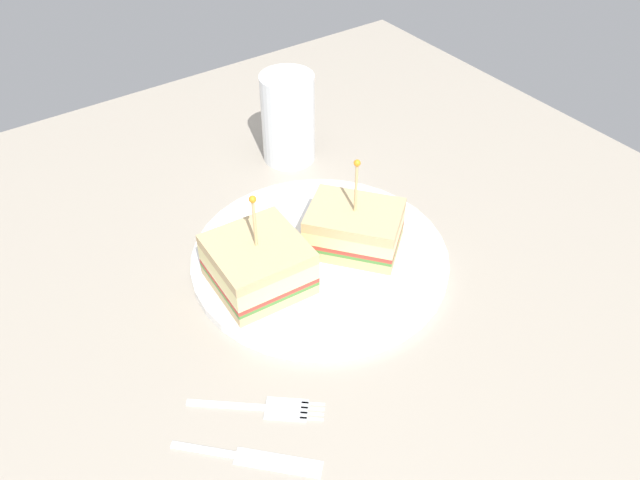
{
  "coord_description": "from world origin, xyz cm",
  "views": [
    {
      "loc": [
        -28.76,
        -41.03,
        46.65
      ],
      "look_at": [
        0.0,
        0.0,
        3.01
      ],
      "focal_mm": 36.41,
      "sensor_mm": 36.0,
      "label": 1
    }
  ],
  "objects_px": {
    "plate": "(320,258)",
    "sandwich_half_back": "(256,262)",
    "drink_glass": "(288,121)",
    "knife": "(254,458)",
    "fork": "(271,408)",
    "sandwich_half_front": "(354,228)"
  },
  "relations": [
    {
      "from": "sandwich_half_front",
      "to": "fork",
      "type": "bearing_deg",
      "value": -146.41
    },
    {
      "from": "plate",
      "to": "drink_glass",
      "type": "bearing_deg",
      "value": 66.22
    },
    {
      "from": "plate",
      "to": "sandwich_half_back",
      "type": "xyz_separation_m",
      "value": [
        -0.07,
        0.0,
        0.03
      ]
    },
    {
      "from": "sandwich_half_back",
      "to": "fork",
      "type": "xyz_separation_m",
      "value": [
        -0.07,
        -0.13,
        -0.03
      ]
    },
    {
      "from": "sandwich_half_back",
      "to": "drink_glass",
      "type": "xyz_separation_m",
      "value": [
        0.15,
        0.18,
        0.02
      ]
    },
    {
      "from": "knife",
      "to": "plate",
      "type": "bearing_deg",
      "value": 42.24
    },
    {
      "from": "sandwich_half_back",
      "to": "drink_glass",
      "type": "relative_size",
      "value": 0.96
    },
    {
      "from": "sandwich_half_front",
      "to": "sandwich_half_back",
      "type": "relative_size",
      "value": 1.08
    },
    {
      "from": "sandwich_half_back",
      "to": "drink_glass",
      "type": "distance_m",
      "value": 0.24
    },
    {
      "from": "plate",
      "to": "drink_glass",
      "type": "distance_m",
      "value": 0.21
    },
    {
      "from": "sandwich_half_front",
      "to": "knife",
      "type": "relative_size",
      "value": 1.23
    },
    {
      "from": "fork",
      "to": "knife",
      "type": "xyz_separation_m",
      "value": [
        -0.04,
        -0.03,
        -0.0
      ]
    },
    {
      "from": "sandwich_half_back",
      "to": "knife",
      "type": "xyz_separation_m",
      "value": [
        -0.1,
        -0.16,
        -0.03
      ]
    },
    {
      "from": "sandwich_half_back",
      "to": "knife",
      "type": "relative_size",
      "value": 1.14
    },
    {
      "from": "plate",
      "to": "fork",
      "type": "bearing_deg",
      "value": -137.82
    },
    {
      "from": "fork",
      "to": "drink_glass",
      "type": "bearing_deg",
      "value": 54.64
    },
    {
      "from": "fork",
      "to": "knife",
      "type": "bearing_deg",
      "value": -137.52
    },
    {
      "from": "drink_glass",
      "to": "knife",
      "type": "height_order",
      "value": "drink_glass"
    },
    {
      "from": "drink_glass",
      "to": "plate",
      "type": "bearing_deg",
      "value": -113.78
    },
    {
      "from": "plate",
      "to": "drink_glass",
      "type": "xyz_separation_m",
      "value": [
        0.08,
        0.18,
        0.05
      ]
    },
    {
      "from": "plate",
      "to": "sandwich_half_back",
      "type": "relative_size",
      "value": 2.48
    },
    {
      "from": "drink_glass",
      "to": "knife",
      "type": "xyz_separation_m",
      "value": [
        -0.26,
        -0.34,
        -0.05
      ]
    }
  ]
}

